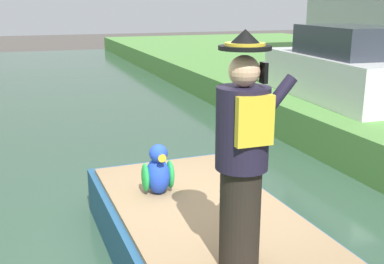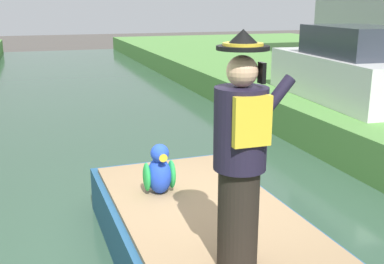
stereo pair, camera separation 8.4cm
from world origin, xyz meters
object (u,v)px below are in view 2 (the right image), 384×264
at_px(boat, 217,252).
at_px(parked_car_white, 350,69).
at_px(person_pirate, 241,155).
at_px(parrot_plush, 159,172).

relative_size(boat, parked_car_white, 1.03).
distance_m(boat, parked_car_white, 6.45).
relative_size(person_pirate, parrot_plush, 3.25).
relative_size(parrot_plush, parked_car_white, 0.14).
bearing_deg(boat, parrot_plush, 110.35).
bearing_deg(parrot_plush, parked_car_white, 34.65).
distance_m(parrot_plush, parked_car_white, 6.08).
xyz_separation_m(boat, parked_car_white, (4.66, 4.34, 1.03)).
bearing_deg(parrot_plush, boat, -69.65).
relative_size(boat, person_pirate, 2.29).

